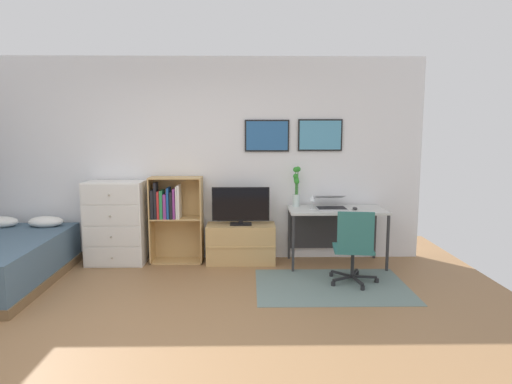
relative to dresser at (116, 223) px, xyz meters
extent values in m
plane|color=#936B44|center=(1.00, -2.15, -0.54)|extent=(7.20, 7.20, 0.00)
cube|color=white|center=(1.00, 0.28, 0.81)|extent=(6.12, 0.06, 2.70)
cube|color=black|center=(1.98, 0.23, 1.13)|extent=(0.59, 0.02, 0.42)
cube|color=#285B93|center=(1.98, 0.22, 1.13)|extent=(0.55, 0.01, 0.38)
cube|color=black|center=(2.69, 0.23, 1.13)|extent=(0.59, 0.02, 0.42)
cube|color=#4C93B7|center=(2.69, 0.22, 1.13)|extent=(0.55, 0.01, 0.38)
cube|color=slate|center=(2.67, -0.91, -0.54)|extent=(1.70, 1.20, 0.01)
ellipsoid|color=white|center=(-1.46, -0.06, 0.03)|extent=(0.45, 0.29, 0.14)
ellipsoid|color=white|center=(-0.89, -0.05, 0.03)|extent=(0.45, 0.29, 0.14)
cube|color=white|center=(0.00, 0.01, 0.00)|extent=(0.75, 0.42, 1.09)
cube|color=silver|center=(0.00, -0.21, -0.40)|extent=(0.71, 0.01, 0.25)
sphere|color=#A59E8C|center=(0.00, -0.23, -0.40)|extent=(0.03, 0.03, 0.03)
cube|color=silver|center=(0.00, -0.21, -0.13)|extent=(0.71, 0.01, 0.25)
sphere|color=#A59E8C|center=(0.00, -0.23, -0.13)|extent=(0.03, 0.03, 0.03)
cube|color=silver|center=(0.00, -0.21, 0.13)|extent=(0.71, 0.01, 0.25)
sphere|color=#A59E8C|center=(0.00, -0.23, 0.13)|extent=(0.03, 0.03, 0.03)
cube|color=silver|center=(0.00, -0.21, 0.40)|extent=(0.71, 0.01, 0.25)
sphere|color=#A59E8C|center=(0.00, -0.23, 0.40)|extent=(0.03, 0.03, 0.03)
cube|color=tan|center=(0.45, 0.07, 0.02)|extent=(0.02, 0.30, 1.14)
cube|color=tan|center=(1.11, 0.07, 0.02)|extent=(0.02, 0.30, 1.14)
cube|color=tan|center=(0.78, 0.07, -0.53)|extent=(0.68, 0.30, 0.02)
cube|color=tan|center=(0.78, 0.07, 0.05)|extent=(0.65, 0.30, 0.02)
cube|color=tan|center=(0.78, 0.07, 0.58)|extent=(0.65, 0.30, 0.02)
cube|color=tan|center=(0.78, 0.21, 0.02)|extent=(0.68, 0.01, 1.14)
cube|color=black|center=(0.49, 0.03, 0.24)|extent=(0.04, 0.22, 0.37)
cube|color=black|center=(0.53, 0.01, 0.29)|extent=(0.03, 0.17, 0.47)
cube|color=red|center=(0.57, 0.02, 0.24)|extent=(0.03, 0.20, 0.36)
cube|color=#2D8C4C|center=(0.60, 0.02, 0.24)|extent=(0.04, 0.20, 0.37)
cube|color=#8C388C|center=(0.65, 0.04, 0.22)|extent=(0.04, 0.23, 0.32)
cube|color=#1E519E|center=(0.69, 0.04, 0.26)|extent=(0.03, 0.23, 0.40)
cube|color=black|center=(0.73, 0.02, 0.23)|extent=(0.03, 0.19, 0.35)
cube|color=#8C388C|center=(0.77, 0.04, 0.25)|extent=(0.03, 0.22, 0.39)
cube|color=white|center=(0.80, 0.04, 0.27)|extent=(0.02, 0.23, 0.42)
cube|color=white|center=(0.83, 0.03, 0.28)|extent=(0.03, 0.21, 0.44)
cube|color=tan|center=(1.63, 0.02, -0.29)|extent=(0.90, 0.40, 0.51)
cube|color=tan|center=(1.63, -0.19, -0.29)|extent=(0.90, 0.01, 0.02)
cube|color=black|center=(1.63, 0.00, -0.02)|extent=(0.28, 0.16, 0.02)
cube|color=black|center=(1.63, 0.00, 0.02)|extent=(0.06, 0.04, 0.05)
cube|color=black|center=(1.63, 0.00, 0.25)|extent=(0.75, 0.02, 0.44)
cube|color=black|center=(1.63, -0.02, 0.25)|extent=(0.72, 0.01, 0.41)
cube|color=silver|center=(2.87, -0.10, 0.18)|extent=(1.23, 0.63, 0.03)
cube|color=#2D2D30|center=(2.28, -0.38, -0.19)|extent=(0.03, 0.03, 0.71)
cube|color=#2D2D30|center=(3.46, -0.38, -0.19)|extent=(0.03, 0.03, 0.71)
cube|color=#2D2D30|center=(2.28, 0.19, -0.19)|extent=(0.03, 0.03, 0.71)
cube|color=#2D2D30|center=(3.46, 0.19, -0.19)|extent=(0.03, 0.03, 0.71)
cube|color=#2D2D30|center=(2.87, 0.21, -0.15)|extent=(1.17, 0.02, 0.50)
cylinder|color=#232326|center=(3.21, -0.81, -0.52)|extent=(0.05, 0.05, 0.05)
cube|color=#232326|center=(3.07, -0.79, -0.48)|extent=(0.28, 0.06, 0.02)
cylinder|color=#232326|center=(3.05, -0.52, -0.52)|extent=(0.05, 0.05, 0.05)
cube|color=#232326|center=(2.99, -0.65, -0.48)|extent=(0.14, 0.27, 0.02)
cylinder|color=#232326|center=(2.73, -0.58, -0.52)|extent=(0.05, 0.05, 0.05)
cube|color=#232326|center=(2.83, -0.68, -0.48)|extent=(0.23, 0.21, 0.02)
cylinder|color=#232326|center=(2.69, -0.91, -0.52)|extent=(0.05, 0.05, 0.05)
cube|color=#232326|center=(2.81, -0.84, -0.48)|extent=(0.26, 0.16, 0.02)
cylinder|color=#232326|center=(2.99, -1.05, -0.52)|extent=(0.05, 0.05, 0.05)
cube|color=#232326|center=(2.96, -0.91, -0.48)|extent=(0.08, 0.28, 0.02)
cylinder|color=#232326|center=(2.93, -0.77, -0.31)|extent=(0.04, 0.04, 0.30)
cube|color=#2D6B66|center=(2.93, -0.77, -0.15)|extent=(0.49, 0.49, 0.03)
cube|color=#2D6B66|center=(2.91, -0.97, 0.09)|extent=(0.40, 0.08, 0.45)
cube|color=#B7B7BC|center=(2.80, -0.09, 0.20)|extent=(0.39, 0.27, 0.01)
cube|color=black|center=(2.80, -0.10, 0.21)|extent=(0.36, 0.24, 0.00)
cube|color=#B7B7BC|center=(2.80, 0.07, 0.33)|extent=(0.39, 0.25, 0.07)
cube|color=navy|center=(2.80, 0.06, 0.33)|extent=(0.37, 0.23, 0.06)
ellipsoid|color=#262628|center=(3.09, -0.16, 0.21)|extent=(0.06, 0.10, 0.03)
cylinder|color=silver|center=(2.36, 0.09, 0.28)|extent=(0.09, 0.09, 0.16)
cylinder|color=#3D8438|center=(2.38, 0.09, 0.47)|extent=(0.01, 0.01, 0.45)
sphere|color=#308B2C|center=(2.38, 0.09, 0.69)|extent=(0.07, 0.07, 0.07)
cylinder|color=#3D8438|center=(2.37, 0.10, 0.40)|extent=(0.01, 0.01, 0.31)
sphere|color=#308B2C|center=(2.37, 0.10, 0.56)|extent=(0.07, 0.07, 0.07)
cylinder|color=#3D8438|center=(2.36, 0.10, 0.42)|extent=(0.01, 0.01, 0.35)
sphere|color=#308B2C|center=(2.36, 0.10, 0.60)|extent=(0.07, 0.07, 0.07)
cylinder|color=#3D8438|center=(2.35, 0.08, 0.47)|extent=(0.01, 0.01, 0.44)
sphere|color=#308B2C|center=(2.35, 0.08, 0.69)|extent=(0.07, 0.07, 0.07)
cylinder|color=#3D8438|center=(2.37, 0.08, 0.39)|extent=(0.01, 0.01, 0.29)
sphere|color=#308B2C|center=(2.37, 0.08, 0.53)|extent=(0.07, 0.07, 0.07)
cylinder|color=silver|center=(2.55, -0.12, 0.20)|extent=(0.06, 0.06, 0.01)
cylinder|color=silver|center=(2.55, -0.12, 0.25)|extent=(0.01, 0.01, 0.10)
cone|color=silver|center=(2.55, -0.12, 0.34)|extent=(0.07, 0.07, 0.07)
camera|label=1|loc=(1.74, -5.69, 1.19)|focal=31.05mm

